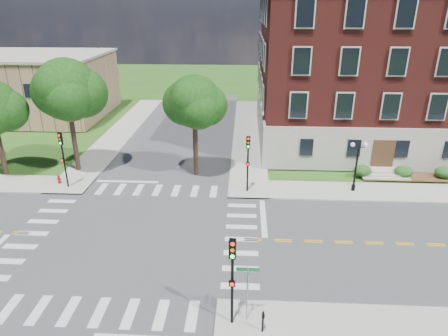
{
  "coord_description": "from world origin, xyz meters",
  "views": [
    {
      "loc": [
        7.23,
        -22.89,
        14.75
      ],
      "look_at": [
        5.79,
        4.75,
        3.2
      ],
      "focal_mm": 32.0,
      "sensor_mm": 36.0,
      "label": 1
    }
  ],
  "objects_px": {
    "traffic_signal_ne": "(248,157)",
    "street_sign_pole": "(248,284)",
    "twin_lamp_west": "(356,164)",
    "traffic_signal_nw": "(63,153)",
    "traffic_signal_se": "(232,271)",
    "push_button_post": "(263,321)",
    "fire_hydrant": "(59,179)"
  },
  "relations": [
    {
      "from": "traffic_signal_se",
      "to": "push_button_post",
      "type": "distance_m",
      "value": 2.86
    },
    {
      "from": "traffic_signal_ne",
      "to": "twin_lamp_west",
      "type": "xyz_separation_m",
      "value": [
        8.89,
        0.62,
        -0.66
      ]
    },
    {
      "from": "street_sign_pole",
      "to": "fire_hydrant",
      "type": "distance_m",
      "value": 22.5
    },
    {
      "from": "push_button_post",
      "to": "fire_hydrant",
      "type": "distance_m",
      "value": 23.51
    },
    {
      "from": "traffic_signal_se",
      "to": "traffic_signal_nw",
      "type": "xyz_separation_m",
      "value": [
        -14.55,
        14.95,
        0.0
      ]
    },
    {
      "from": "fire_hydrant",
      "to": "traffic_signal_ne",
      "type": "bearing_deg",
      "value": -2.65
    },
    {
      "from": "twin_lamp_west",
      "to": "street_sign_pole",
      "type": "bearing_deg",
      "value": -120.39
    },
    {
      "from": "twin_lamp_west",
      "to": "street_sign_pole",
      "type": "relative_size",
      "value": 1.36
    },
    {
      "from": "twin_lamp_west",
      "to": "fire_hydrant",
      "type": "height_order",
      "value": "twin_lamp_west"
    },
    {
      "from": "traffic_signal_nw",
      "to": "push_button_post",
      "type": "xyz_separation_m",
      "value": [
        16.04,
        -15.47,
        -2.39
      ]
    },
    {
      "from": "traffic_signal_nw",
      "to": "traffic_signal_se",
      "type": "bearing_deg",
      "value": -45.78
    },
    {
      "from": "traffic_signal_ne",
      "to": "street_sign_pole",
      "type": "height_order",
      "value": "traffic_signal_ne"
    },
    {
      "from": "street_sign_pole",
      "to": "fire_hydrant",
      "type": "xyz_separation_m",
      "value": [
        -16.32,
        15.38,
        -1.84
      ]
    },
    {
      "from": "traffic_signal_se",
      "to": "twin_lamp_west",
      "type": "relative_size",
      "value": 1.13
    },
    {
      "from": "traffic_signal_ne",
      "to": "street_sign_pole",
      "type": "relative_size",
      "value": 1.55
    },
    {
      "from": "traffic_signal_se",
      "to": "traffic_signal_nw",
      "type": "height_order",
      "value": "same"
    },
    {
      "from": "street_sign_pole",
      "to": "traffic_signal_nw",
      "type": "bearing_deg",
      "value": 136.12
    },
    {
      "from": "traffic_signal_se",
      "to": "fire_hydrant",
      "type": "height_order",
      "value": "traffic_signal_se"
    },
    {
      "from": "traffic_signal_nw",
      "to": "twin_lamp_west",
      "type": "height_order",
      "value": "traffic_signal_nw"
    },
    {
      "from": "traffic_signal_se",
      "to": "traffic_signal_ne",
      "type": "bearing_deg",
      "value": 87.02
    },
    {
      "from": "traffic_signal_se",
      "to": "fire_hydrant",
      "type": "bearing_deg",
      "value": 134.91
    },
    {
      "from": "street_sign_pole",
      "to": "push_button_post",
      "type": "height_order",
      "value": "street_sign_pole"
    },
    {
      "from": "traffic_signal_ne",
      "to": "push_button_post",
      "type": "relative_size",
      "value": 4.0
    },
    {
      "from": "traffic_signal_se",
      "to": "street_sign_pole",
      "type": "bearing_deg",
      "value": 19.64
    },
    {
      "from": "twin_lamp_west",
      "to": "fire_hydrant",
      "type": "bearing_deg",
      "value": 179.68
    },
    {
      "from": "twin_lamp_west",
      "to": "fire_hydrant",
      "type": "relative_size",
      "value": 5.64
    },
    {
      "from": "traffic_signal_ne",
      "to": "fire_hydrant",
      "type": "bearing_deg",
      "value": 177.35
    },
    {
      "from": "traffic_signal_se",
      "to": "traffic_signal_nw",
      "type": "distance_m",
      "value": 20.86
    },
    {
      "from": "traffic_signal_ne",
      "to": "push_button_post",
      "type": "height_order",
      "value": "traffic_signal_ne"
    },
    {
      "from": "twin_lamp_west",
      "to": "traffic_signal_nw",
      "type": "bearing_deg",
      "value": -178.71
    },
    {
      "from": "traffic_signal_ne",
      "to": "traffic_signal_nw",
      "type": "xyz_separation_m",
      "value": [
        -15.33,
        0.07,
        0.0
      ]
    },
    {
      "from": "traffic_signal_se",
      "to": "fire_hydrant",
      "type": "distance_m",
      "value": 22.25
    }
  ]
}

